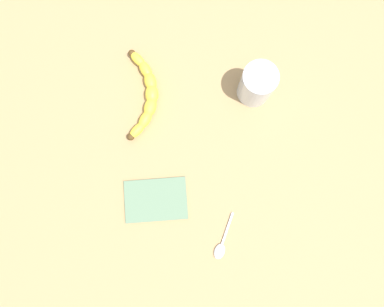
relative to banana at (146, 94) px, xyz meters
The scene contains 5 objects.
wooden_tabletop 17.08cm from the banana, 73.36° to the right, with size 120.00×120.00×3.00cm, color tan.
banana is the anchor object (origin of this frame).
smoothie_glass 26.31cm from the banana, 32.50° to the right, with size 8.03×8.03×10.74cm.
teaspoon 40.51cm from the banana, 99.19° to the right, with size 10.00×7.62×0.80cm.
folded_napkin 25.44cm from the banana, 119.30° to the right, with size 14.66×9.92×0.60cm, color slate.
Camera 1 is at (-10.55, -11.36, 88.94)cm, focal length 33.81 mm.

